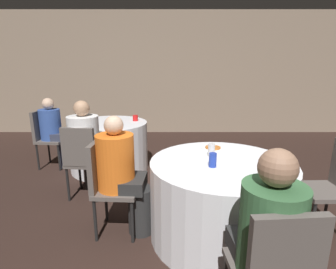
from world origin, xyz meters
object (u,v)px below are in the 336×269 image
(table_near, at_px, (221,199))
(soda_can_blue, at_px, (213,160))
(person_white_shirt, at_px, (87,147))
(person_orange_shirt, at_px, (124,175))
(person_green_jacket, at_px, (264,240))
(chair_near_south, at_px, (276,269))
(soda_can_silver, at_px, (212,150))
(chair_near_west, at_px, (107,179))
(chair_near_east, at_px, (336,181))
(chair_far_west, at_px, (47,134))
(pizza_plate_near, at_px, (214,148))
(table_far, at_px, (110,146))
(chair_far_south, at_px, (83,156))
(person_blue_shirt, at_px, (57,133))

(table_near, distance_m, soda_can_blue, 0.46)
(person_white_shirt, bearing_deg, person_orange_shirt, -49.11)
(person_green_jacket, bearing_deg, table_near, 90.00)
(chair_near_south, relative_size, soda_can_blue, 7.44)
(soda_can_silver, bearing_deg, person_green_jacket, -82.59)
(table_near, distance_m, chair_near_west, 1.08)
(person_orange_shirt, bearing_deg, chair_near_east, 92.73)
(chair_far_west, distance_m, person_white_shirt, 1.31)
(chair_near_east, bearing_deg, chair_near_south, 136.32)
(person_orange_shirt, xyz_separation_m, pizza_plate_near, (0.88, 0.35, 0.16))
(table_far, distance_m, chair_far_south, 1.03)
(table_far, distance_m, person_blue_shirt, 0.86)
(table_near, bearing_deg, chair_far_south, 154.57)
(table_near, relative_size, soda_can_silver, 10.66)
(person_white_shirt, height_order, person_green_jacket, person_white_shirt)
(chair_far_south, relative_size, soda_can_blue, 7.44)
(chair_far_west, height_order, person_orange_shirt, person_orange_shirt)
(chair_near_south, xyz_separation_m, person_green_jacket, (-0.01, 0.16, 0.05))
(table_far, bearing_deg, chair_far_west, 175.92)
(chair_near_west, bearing_deg, table_near, 90.00)
(person_green_jacket, bearing_deg, table_far, 115.19)
(person_green_jacket, height_order, soda_can_blue, person_green_jacket)
(chair_near_west, height_order, person_green_jacket, person_green_jacket)
(chair_far_south, bearing_deg, chair_far_west, 135.53)
(soda_can_blue, bearing_deg, chair_near_south, -79.06)
(chair_near_east, distance_m, soda_can_blue, 1.20)
(table_near, relative_size, chair_far_west, 1.43)
(person_blue_shirt, height_order, person_green_jacket, person_green_jacket)
(pizza_plate_near, bearing_deg, chair_far_south, 168.15)
(chair_far_south, bearing_deg, chair_near_south, -43.24)
(person_white_shirt, height_order, soda_can_silver, person_white_shirt)
(chair_far_west, xyz_separation_m, person_blue_shirt, (0.17, -0.01, 0.01))
(table_near, distance_m, person_blue_shirt, 2.87)
(chair_near_east, xyz_separation_m, pizza_plate_near, (-1.08, 0.37, 0.20))
(person_orange_shirt, bearing_deg, chair_near_west, -90.00)
(person_orange_shirt, xyz_separation_m, person_green_jacket, (0.97, -0.96, 0.01))
(person_green_jacket, height_order, soda_can_silver, person_green_jacket)
(person_orange_shirt, relative_size, person_white_shirt, 0.97)
(chair_far_west, height_order, person_blue_shirt, person_blue_shirt)
(soda_can_silver, bearing_deg, person_blue_shirt, 143.35)
(table_far, height_order, chair_far_west, chair_far_west)
(chair_near_south, distance_m, soda_can_blue, 1.00)
(soda_can_blue, bearing_deg, soda_can_silver, 83.10)
(chair_near_east, xyz_separation_m, chair_far_south, (-2.56, 0.68, 0.00))
(chair_far_south, bearing_deg, chair_near_west, -50.84)
(table_far, distance_m, soda_can_silver, 2.10)
(table_far, height_order, person_white_shirt, person_white_shirt)
(person_blue_shirt, bearing_deg, table_near, 55.69)
(chair_near_east, relative_size, chair_near_south, 1.00)
(person_blue_shirt, xyz_separation_m, pizza_plate_near, (2.23, -1.38, 0.19))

